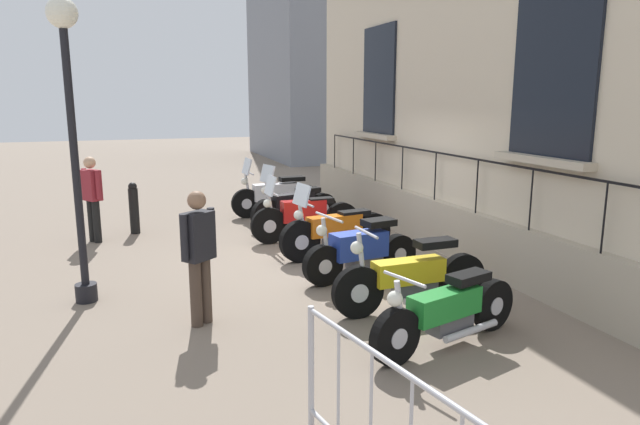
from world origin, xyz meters
The scene contains 13 objects.
ground_plane centered at (0.00, 0.00, 0.00)m, with size 60.00×60.00×0.00m, color gray.
building_facade centered at (-2.33, 0.00, 3.71)m, with size 0.82×11.80×7.69m.
motorcycle_white centered at (-0.03, -3.69, 0.46)m, with size 2.14×0.64×1.34m.
motorcycle_black centered at (-0.07, -2.43, 0.43)m, with size 1.99×0.75×1.35m.
motorcycle_red centered at (0.07, -1.30, 0.45)m, with size 2.14×0.57×1.27m.
motorcycle_orange centered at (-0.08, -0.05, 0.44)m, with size 2.09×0.59×1.30m.
motorcycle_blue centered at (0.00, 1.19, 0.42)m, with size 1.92×0.74×1.02m.
motorcycle_yellow centered at (-0.09, 2.55, 0.43)m, with size 2.16×0.60×1.09m.
motorcycle_green centered at (0.06, 3.64, 0.39)m, with size 2.09×0.82×0.91m.
lamppost centered at (3.82, 0.84, 2.42)m, with size 0.37×0.37×3.85m.
bollard centered at (3.10, -2.97, 0.52)m, with size 0.19×0.19×1.03m.
pedestrian_standing centered at (3.82, -2.50, 0.90)m, with size 0.38×0.46×1.61m.
pedestrian_walking centered at (2.48, 2.12, 0.91)m, with size 0.44×0.39×1.62m.
Camera 1 is at (3.26, 8.58, 2.66)m, focal length 31.56 mm.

